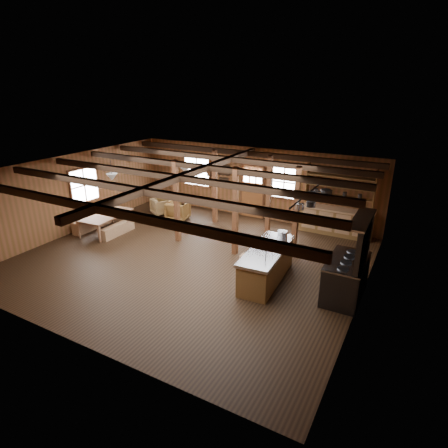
{
  "coord_description": "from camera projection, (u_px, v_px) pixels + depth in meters",
  "views": [
    {
      "loc": [
        5.91,
        -8.68,
        5.14
      ],
      "look_at": [
        0.85,
        0.54,
        1.13
      ],
      "focal_mm": 30.0,
      "sensor_mm": 36.0,
      "label": 1
    }
  ],
  "objects": [
    {
      "name": "pot_rack",
      "position": [
        310.0,
        201.0,
        9.58
      ],
      "size": [
        0.43,
        3.0,
        0.46
      ],
      "color": "#2A2A2D",
      "rests_on": "ceiling"
    },
    {
      "name": "back_door",
      "position": [
        252.0,
        196.0,
        14.93
      ],
      "size": [
        1.02,
        0.08,
        2.15
      ],
      "color": "brown",
      "rests_on": "floor"
    },
    {
      "name": "dining_table",
      "position": [
        107.0,
        223.0,
        13.55
      ],
      "size": [
        1.26,
        2.04,
        0.69
      ],
      "primitive_type": "imported",
      "rotation": [
        0.0,
        0.0,
        1.66
      ],
      "color": "#906041",
      "rests_on": "floor"
    },
    {
      "name": "step_stool",
      "position": [
        247.0,
        261.0,
        11.03
      ],
      "size": [
        0.42,
        0.3,
        0.37
      ],
      "primitive_type": "cube",
      "rotation": [
        0.0,
        0.0,
        0.01
      ],
      "color": "#895F3E",
      "rests_on": "floor"
    },
    {
      "name": "armchair_c",
      "position": [
        161.0,
        206.0,
        15.43
      ],
      "size": [
        0.97,
        0.98,
        0.66
      ],
      "primitive_type": "imported",
      "rotation": [
        0.0,
        0.0,
        2.63
      ],
      "color": "olive",
      "rests_on": "floor"
    },
    {
      "name": "bench_aisle",
      "position": [
        118.0,
        229.0,
        13.37
      ],
      "size": [
        0.27,
        1.45,
        0.4
      ],
      "primitive_type": "cube",
      "color": "#895F3E",
      "rests_on": "floor"
    },
    {
      "name": "window_back_left",
      "position": [
        197.0,
        171.0,
        15.85
      ],
      "size": [
        1.32,
        0.06,
        1.32
      ],
      "color": "white",
      "rests_on": "wall_back"
    },
    {
      "name": "pendant_lamps",
      "position": [
        150.0,
        173.0,
        12.62
      ],
      "size": [
        1.86,
        2.36,
        0.66
      ],
      "color": "#2A2A2D",
      "rests_on": "ceiling"
    },
    {
      "name": "window_back_right",
      "position": [
        284.0,
        182.0,
        14.09
      ],
      "size": [
        1.02,
        0.06,
        1.32
      ],
      "color": "white",
      "rests_on": "wall_back"
    },
    {
      "name": "window_left",
      "position": [
        84.0,
        185.0,
        13.66
      ],
      "size": [
        0.14,
        1.24,
        1.32
      ],
      "color": "white",
      "rests_on": "wall_back"
    },
    {
      "name": "bench_wall",
      "position": [
        93.0,
        223.0,
        13.92
      ],
      "size": [
        0.31,
        1.66,
        0.46
      ],
      "primitive_type": "cube",
      "color": "#895F3E",
      "rests_on": "floor"
    },
    {
      "name": "armchair_b",
      "position": [
        178.0,
        211.0,
        14.78
      ],
      "size": [
        0.93,
        0.95,
        0.74
      ],
      "primitive_type": "imported",
      "rotation": [
        0.0,
        0.0,
        3.33
      ],
      "color": "brown",
      "rests_on": "floor"
    },
    {
      "name": "timber_posts",
      "position": [
        237.0,
        201.0,
        12.57
      ],
      "size": [
        3.95,
        2.35,
        2.8
      ],
      "color": "#4B2515",
      "rests_on": "floor"
    },
    {
      "name": "kitchen_island",
      "position": [
        266.0,
        264.0,
        10.2
      ],
      "size": [
        1.03,
        2.55,
        1.2
      ],
      "rotation": [
        0.0,
        0.0,
        0.06
      ],
      "color": "brown",
      "rests_on": "floor"
    },
    {
      "name": "armchair_a",
      "position": [
        168.0,
        202.0,
        15.84
      ],
      "size": [
        0.85,
        0.87,
        0.76
      ],
      "primitive_type": "imported",
      "rotation": [
        0.0,
        0.0,
        3.19
      ],
      "color": "brown",
      "rests_on": "floor"
    },
    {
      "name": "back_counter",
      "position": [
        336.0,
        218.0,
        13.3
      ],
      "size": [
        2.55,
        0.6,
        2.45
      ],
      "color": "brown",
      "rests_on": "floor"
    },
    {
      "name": "room",
      "position": [
        190.0,
        216.0,
        11.1
      ],
      "size": [
        10.04,
        9.04,
        2.84
      ],
      "color": "black",
      "rests_on": "ground"
    },
    {
      "name": "ceiling_joists",
      "position": [
        192.0,
        173.0,
        10.78
      ],
      "size": [
        9.8,
        8.82,
        0.18
      ],
      "color": "black",
      "rests_on": "ceiling"
    },
    {
      "name": "bowl",
      "position": [
        260.0,
        243.0,
        10.32
      ],
      "size": [
        0.31,
        0.31,
        0.07
      ],
      "primitive_type": "imported",
      "rotation": [
        0.0,
        0.0,
        0.14
      ],
      "color": "silver",
      "rests_on": "kitchen_island"
    },
    {
      "name": "commercial_range",
      "position": [
        348.0,
        273.0,
        9.32
      ],
      "size": [
        0.9,
        1.75,
        2.16
      ],
      "color": "#2A2A2D",
      "rests_on": "floor"
    },
    {
      "name": "counter_pot",
      "position": [
        283.0,
        234.0,
        10.8
      ],
      "size": [
        0.29,
        0.29,
        0.17
      ],
      "primitive_type": "cylinder",
      "color": "silver",
      "rests_on": "kitchen_island"
    },
    {
      "name": "notice_boards",
      "position": [
        220.0,
        173.0,
        15.33
      ],
      "size": [
        1.08,
        0.03,
        0.9
      ],
      "color": "silver",
      "rests_on": "wall_back"
    }
  ]
}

